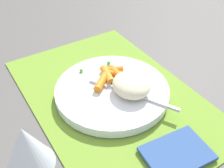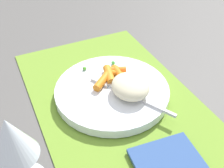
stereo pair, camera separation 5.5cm
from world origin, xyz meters
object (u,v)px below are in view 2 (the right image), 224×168
fork (123,91)px  wine_glass (12,141)px  napkin (166,159)px  plate (112,91)px  carrot_portion (110,75)px  rice_mound (130,86)px

fork → wine_glass: bearing=114.1°
fork → napkin: size_ratio=1.61×
plate → fork: bearing=-151.1°
carrot_portion → napkin: (-0.23, 0.00, -0.02)m
plate → napkin: bearing=-176.8°
rice_mound → wine_glass: bearing=111.0°
carrot_portion → napkin: bearing=179.9°
plate → fork: 0.03m
wine_glass → carrot_portion: bearing=-55.1°
rice_mound → carrot_portion: rice_mound is taller
rice_mound → napkin: (-0.16, 0.01, -0.04)m
napkin → wine_glass: bearing=73.1°
plate → wine_glass: wine_glass is taller
plate → carrot_portion: bearing=-19.4°
rice_mound → wine_glass: (-0.09, 0.24, 0.06)m
rice_mound → napkin: 0.17m
carrot_portion → fork: size_ratio=0.52×
plate → napkin: size_ratio=2.16×
rice_mound → napkin: bearing=174.8°
wine_glass → fork: bearing=-65.9°
wine_glass → rice_mound: bearing=-69.0°
rice_mound → wine_glass: wine_glass is taller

